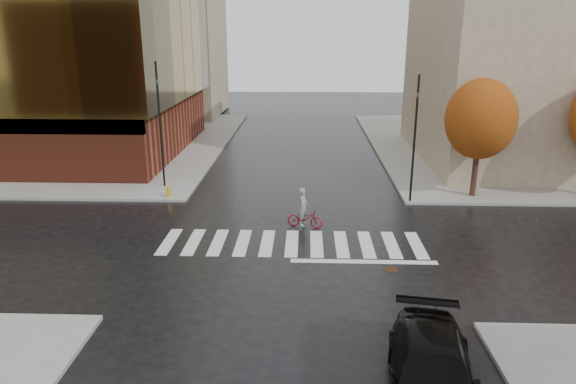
% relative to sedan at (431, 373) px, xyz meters
% --- Properties ---
extents(ground, '(120.00, 120.00, 0.00)m').
position_rel_sedan_xyz_m(ground, '(-3.81, 9.44, -0.77)').
color(ground, black).
rests_on(ground, ground).
extents(sidewalk_nw, '(30.00, 30.00, 0.15)m').
position_rel_sedan_xyz_m(sidewalk_nw, '(-24.81, 30.44, -0.69)').
color(sidewalk_nw, gray).
rests_on(sidewalk_nw, ground).
extents(sidewalk_ne, '(30.00, 30.00, 0.15)m').
position_rel_sedan_xyz_m(sidewalk_ne, '(17.19, 30.44, -0.69)').
color(sidewalk_ne, gray).
rests_on(sidewalk_ne, ground).
extents(crosswalk, '(12.00, 3.00, 0.01)m').
position_rel_sedan_xyz_m(crosswalk, '(-3.81, 9.94, -0.76)').
color(crosswalk, silver).
rests_on(crosswalk, ground).
extents(office_glass, '(27.00, 19.00, 16.00)m').
position_rel_sedan_xyz_m(office_glass, '(-25.81, 27.43, 7.51)').
color(office_glass, maroon).
rests_on(office_glass, sidewalk_nw).
extents(building_ne_tan, '(16.00, 16.00, 18.00)m').
position_rel_sedan_xyz_m(building_ne_tan, '(13.19, 26.44, 8.38)').
color(building_ne_tan, gray).
rests_on(building_ne_tan, sidewalk_ne).
extents(building_nw_far, '(14.00, 12.00, 20.00)m').
position_rel_sedan_xyz_m(building_nw_far, '(-19.81, 46.44, 9.38)').
color(building_nw_far, gray).
rests_on(building_nw_far, sidewalk_nw).
extents(tree_ne_a, '(3.80, 3.80, 6.50)m').
position_rel_sedan_xyz_m(tree_ne_a, '(6.19, 16.84, 3.69)').
color(tree_ne_a, '#331D16').
rests_on(tree_ne_a, sidewalk_ne).
extents(sedan, '(2.95, 5.57, 1.54)m').
position_rel_sedan_xyz_m(sedan, '(0.00, 0.00, 0.00)').
color(sedan, black).
rests_on(sedan, ground).
extents(cyclist, '(1.82, 0.99, 1.96)m').
position_rel_sedan_xyz_m(cyclist, '(-3.27, 11.94, -0.10)').
color(cyclist, maroon).
rests_on(cyclist, ground).
extents(traffic_light_nw, '(0.20, 0.18, 7.26)m').
position_rel_sedan_xyz_m(traffic_light_nw, '(-11.68, 18.08, 3.51)').
color(traffic_light_nw, black).
rests_on(traffic_light_nw, sidewalk_nw).
extents(traffic_light_ne, '(0.19, 0.21, 6.76)m').
position_rel_sedan_xyz_m(traffic_light_ne, '(2.49, 15.74, 3.18)').
color(traffic_light_ne, black).
rests_on(traffic_light_ne, sidewalk_ne).
extents(fire_hydrant, '(0.24, 0.24, 0.66)m').
position_rel_sedan_xyz_m(fire_hydrant, '(-10.86, 15.94, -0.25)').
color(fire_hydrant, gold).
rests_on(fire_hydrant, sidewalk_nw).
extents(manhole, '(0.69, 0.69, 0.01)m').
position_rel_sedan_xyz_m(manhole, '(0.19, 7.44, -0.76)').
color(manhole, '#3E2816').
rests_on(manhole, ground).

